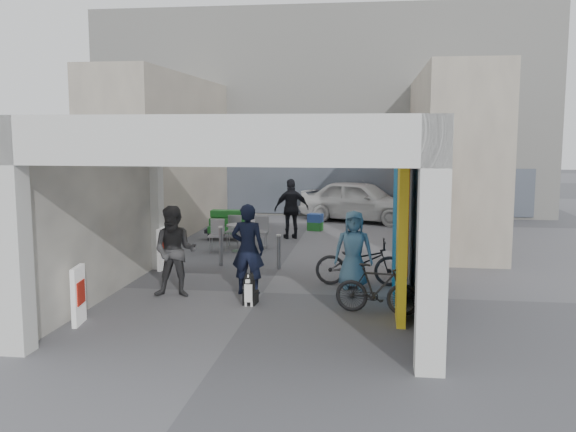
# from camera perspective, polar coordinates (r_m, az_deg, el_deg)

# --- Properties ---
(ground) EXTENTS (90.00, 90.00, 0.00)m
(ground) POSITION_cam_1_polar(r_m,az_deg,el_deg) (13.20, -2.23, -6.82)
(ground) COLOR #5E5E63
(ground) RESTS_ON ground
(arcade_canopy) EXTENTS (6.40, 6.45, 6.40)m
(arcade_canopy) POSITION_cam_1_polar(r_m,az_deg,el_deg) (11.93, -0.41, 2.88)
(arcade_canopy) COLOR silver
(arcade_canopy) RESTS_ON ground
(far_building) EXTENTS (18.00, 4.08, 8.00)m
(far_building) POSITION_cam_1_polar(r_m,az_deg,el_deg) (26.69, 2.95, 9.08)
(far_building) COLOR silver
(far_building) RESTS_ON ground
(plaza_bldg_left) EXTENTS (2.00, 9.00, 5.00)m
(plaza_bldg_left) POSITION_cam_1_polar(r_m,az_deg,el_deg) (21.20, -10.84, 5.33)
(plaza_bldg_left) COLOR #BDB29D
(plaza_bldg_left) RESTS_ON ground
(plaza_bldg_right) EXTENTS (2.00, 9.00, 5.00)m
(plaza_bldg_right) POSITION_cam_1_polar(r_m,az_deg,el_deg) (20.24, 14.21, 5.13)
(plaza_bldg_right) COLOR #BDB29D
(plaza_bldg_right) RESTS_ON ground
(bollard_left) EXTENTS (0.09, 0.09, 0.96)m
(bollard_left) POSITION_cam_1_polar(r_m,az_deg,el_deg) (15.76, -5.99, -2.71)
(bollard_left) COLOR gray
(bollard_left) RESTS_ON ground
(bollard_center) EXTENTS (0.09, 0.09, 0.82)m
(bollard_center) POSITION_cam_1_polar(r_m,az_deg,el_deg) (15.31, -0.83, -3.24)
(bollard_center) COLOR gray
(bollard_center) RESTS_ON ground
(bollard_right) EXTENTS (0.09, 0.09, 0.87)m
(bollard_right) POSITION_cam_1_polar(r_m,az_deg,el_deg) (15.37, 5.37, -3.14)
(bollard_right) COLOR gray
(bollard_right) RESTS_ON ground
(advert_board_near) EXTENTS (0.16, 0.56, 1.00)m
(advert_board_near) POSITION_cam_1_polar(r_m,az_deg,el_deg) (11.55, -18.12, -6.70)
(advert_board_near) COLOR white
(advert_board_near) RESTS_ON ground
(advert_board_far) EXTENTS (0.12, 0.55, 1.00)m
(advert_board_far) POSITION_cam_1_polar(r_m,az_deg,el_deg) (15.54, -11.07, -2.85)
(advert_board_far) COLOR white
(advert_board_far) RESTS_ON ground
(cafe_set) EXTENTS (1.49, 1.20, 0.90)m
(cafe_set) POSITION_cam_1_polar(r_m,az_deg,el_deg) (17.89, -4.52, -1.98)
(cafe_set) COLOR #9E9EA3
(cafe_set) RESTS_ON ground
(produce_stand) EXTENTS (1.33, 0.72, 0.88)m
(produce_stand) POSITION_cam_1_polar(r_m,az_deg,el_deg) (19.56, -5.33, -1.09)
(produce_stand) COLOR black
(produce_stand) RESTS_ON ground
(crate_stack) EXTENTS (0.53, 0.46, 0.56)m
(crate_stack) POSITION_cam_1_polar(r_m,az_deg,el_deg) (21.27, 2.44, -0.55)
(crate_stack) COLOR #1A5B25
(crate_stack) RESTS_ON ground
(border_collie) EXTENTS (0.24, 0.47, 0.66)m
(border_collie) POSITION_cam_1_polar(r_m,az_deg,el_deg) (12.24, -3.42, -6.72)
(border_collie) COLOR black
(border_collie) RESTS_ON ground
(man_with_dog) EXTENTS (0.68, 0.45, 1.84)m
(man_with_dog) POSITION_cam_1_polar(r_m,az_deg,el_deg) (12.94, -3.59, -2.95)
(man_with_dog) COLOR black
(man_with_dog) RESTS_ON ground
(man_back_turned) EXTENTS (0.95, 0.77, 1.82)m
(man_back_turned) POSITION_cam_1_polar(r_m,az_deg,el_deg) (12.90, -10.02, -3.13)
(man_back_turned) COLOR #3A3A3C
(man_back_turned) RESTS_ON ground
(man_elderly) EXTENTS (0.83, 0.57, 1.64)m
(man_elderly) POSITION_cam_1_polar(r_m,az_deg,el_deg) (13.46, 5.84, -2.99)
(man_elderly) COLOR teal
(man_elderly) RESTS_ON ground
(man_crates) EXTENTS (1.16, 0.81, 1.83)m
(man_crates) POSITION_cam_1_polar(r_m,az_deg,el_deg) (19.59, 0.32, 0.64)
(man_crates) COLOR black
(man_crates) RESTS_ON ground
(bicycle_front) EXTENTS (1.92, 0.73, 0.99)m
(bicycle_front) POSITION_cam_1_polar(r_m,az_deg,el_deg) (13.80, 6.41, -4.10)
(bicycle_front) COLOR black
(bicycle_front) RESTS_ON ground
(bicycle_rear) EXTENTS (1.58, 0.70, 0.92)m
(bicycle_rear) POSITION_cam_1_polar(r_m,az_deg,el_deg) (11.71, 7.93, -6.44)
(bicycle_rear) COLOR black
(bicycle_rear) RESTS_ON ground
(white_van) EXTENTS (4.77, 3.27, 1.51)m
(white_van) POSITION_cam_1_polar(r_m,az_deg,el_deg) (23.49, 6.47, 1.35)
(white_van) COLOR silver
(white_van) RESTS_ON ground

